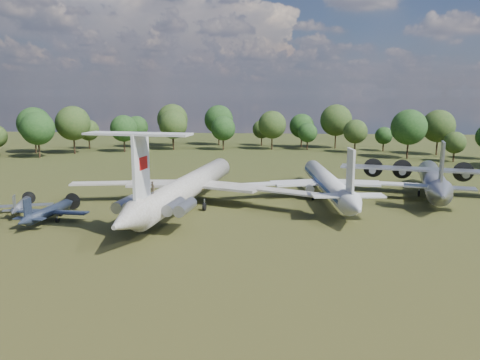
# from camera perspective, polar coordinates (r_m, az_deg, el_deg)

# --- Properties ---
(ground) EXTENTS (300.00, 300.00, 0.00)m
(ground) POSITION_cam_1_polar(r_m,az_deg,el_deg) (81.25, -3.89, -3.18)
(ground) COLOR #1F3A13
(ground) RESTS_ON ground
(il62_airliner) EXTENTS (51.52, 62.72, 5.60)m
(il62_airliner) POSITION_cam_1_polar(r_m,az_deg,el_deg) (80.58, -6.18, -1.29)
(il62_airliner) COLOR #BBBBB6
(il62_airliner) RESTS_ON ground
(tu104_jet) EXTENTS (39.68, 50.51, 4.76)m
(tu104_jet) POSITION_cam_1_polar(r_m,az_deg,el_deg) (87.53, 10.63, -0.75)
(tu104_jet) COLOR silver
(tu104_jet) RESTS_ON ground
(an12_transport) EXTENTS (42.31, 45.30, 5.05)m
(an12_transport) POSITION_cam_1_polar(r_m,az_deg,el_deg) (95.55, 22.45, -0.34)
(an12_transport) COLOR #9C9FA3
(an12_transport) RESTS_ON ground
(small_prop_west) EXTENTS (13.07, 16.97, 2.35)m
(small_prop_west) POSITION_cam_1_polar(r_m,az_deg,el_deg) (76.87, -22.25, -3.86)
(small_prop_west) COLOR black
(small_prop_west) RESTS_ON ground
(small_prop_northwest) EXTENTS (12.92, 15.21, 1.90)m
(small_prop_northwest) POSITION_cam_1_polar(r_m,az_deg,el_deg) (84.23, -25.09, -3.01)
(small_prop_northwest) COLOR #989A9F
(small_prop_northwest) RESTS_ON ground
(person_on_il62) EXTENTS (0.75, 0.65, 1.73)m
(person_on_il62) POSITION_cam_1_polar(r_m,az_deg,el_deg) (65.49, -10.61, -0.89)
(person_on_il62) COLOR olive
(person_on_il62) RESTS_ON il62_airliner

